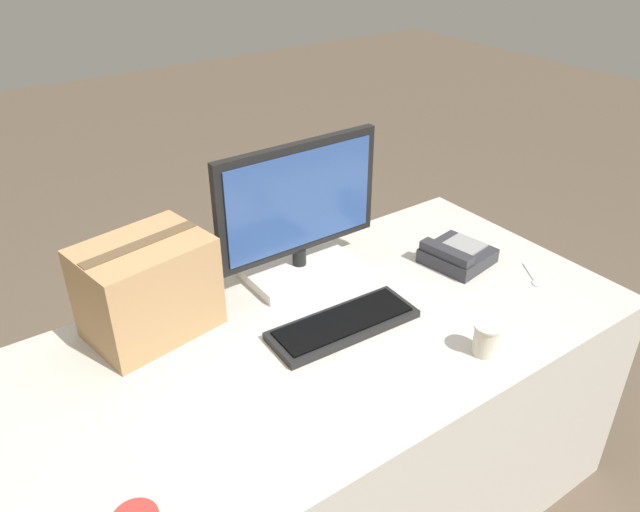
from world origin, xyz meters
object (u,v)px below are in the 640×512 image
Objects in this scene: desk_phone at (456,255)px; spoon at (534,279)px; keyboard at (343,324)px; monitor at (299,221)px; paper_cup_right at (486,339)px; cardboard_box at (147,288)px.

desk_phone reaches higher than spoon.
keyboard is 3.42× the size of spoon.
monitor is 0.54m from desk_phone.
cardboard_box is (-0.68, 0.61, 0.09)m from paper_cup_right.
keyboard is 0.39m from paper_cup_right.
cardboard_box is (-1.08, 0.46, 0.13)m from spoon.
monitor is 1.50× the size of cardboard_box.
cardboard_box reaches higher than keyboard.
keyboard is at bearing -35.05° from cardboard_box.
keyboard is 0.66m from spoon.
paper_cup_right is 0.70× the size of spoon.
spoon is at bearing -69.46° from desk_phone.
monitor is 1.26× the size of keyboard.
cardboard_box reaches higher than paper_cup_right.
cardboard_box reaches higher than spoon.
keyboard is at bearing 128.34° from paper_cup_right.
paper_cup_right is at bearing -49.11° from keyboard.
keyboard is 0.55m from cardboard_box.
paper_cup_right is (0.24, -0.31, 0.03)m from keyboard.
paper_cup_right reaches higher than spoon.
cardboard_box is at bearing 156.66° from desk_phone.
spoon is at bearing -22.86° from cardboard_box.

